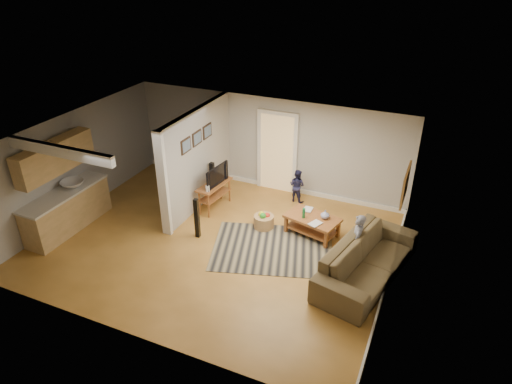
% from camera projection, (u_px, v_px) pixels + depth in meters
% --- Properties ---
extents(ground, '(7.50, 7.50, 0.00)m').
position_uv_depth(ground, '(216.00, 243.00, 10.18)').
color(ground, brown).
rests_on(ground, ground).
extents(room_shell, '(7.54, 6.02, 2.52)m').
position_uv_depth(room_shell, '(180.00, 168.00, 10.21)').
color(room_shell, '#A6A59F').
rests_on(room_shell, ground).
extents(area_rug, '(3.04, 2.58, 0.01)m').
position_uv_depth(area_rug, '(273.00, 248.00, 9.98)').
color(area_rug, black).
rests_on(area_rug, ground).
extents(sofa, '(1.67, 2.92, 0.80)m').
position_uv_depth(sofa, '(365.00, 277.00, 9.14)').
color(sofa, '#4B4525').
rests_on(sofa, ground).
extents(coffee_table, '(1.32, 0.96, 0.70)m').
position_uv_depth(coffee_table, '(313.00, 221.00, 10.30)').
color(coffee_table, brown).
rests_on(coffee_table, ground).
extents(tv_console, '(0.52, 1.11, 0.92)m').
position_uv_depth(tv_console, '(215.00, 186.00, 11.25)').
color(tv_console, brown).
rests_on(tv_console, ground).
extents(speaker_left, '(0.11, 0.11, 0.97)m').
position_uv_depth(speaker_left, '(197.00, 218.00, 10.17)').
color(speaker_left, black).
rests_on(speaker_left, ground).
extents(speaker_right, '(0.11, 0.11, 1.04)m').
position_uv_depth(speaker_right, '(213.00, 181.00, 11.68)').
color(speaker_right, black).
rests_on(speaker_right, ground).
extents(toy_basket, '(0.47, 0.47, 0.42)m').
position_uv_depth(toy_basket, '(264.00, 221.00, 10.66)').
color(toy_basket, olive).
rests_on(toy_basket, ground).
extents(child, '(0.34, 0.47, 1.18)m').
position_uv_depth(child, '(354.00, 265.00, 9.48)').
color(child, slate).
rests_on(child, ground).
extents(toddler, '(0.49, 0.42, 0.89)m').
position_uv_depth(toddler, '(296.00, 201.00, 11.85)').
color(toddler, '#212145').
rests_on(toddler, ground).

